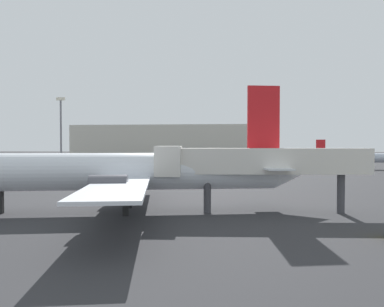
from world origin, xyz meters
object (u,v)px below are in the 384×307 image
object	(u,v)px
light_mast_left	(61,128)
jet_bridge	(252,162)
airplane_at_gate	(115,172)
airplane_distant	(360,158)

from	to	relation	value
light_mast_left	jet_bridge	bearing A→B (deg)	-52.07
airplane_at_gate	light_mast_left	xyz separation A→B (m)	(-34.91, 62.11, 7.13)
airplane_distant	light_mast_left	world-z (taller)	light_mast_left
airplane_distant	light_mast_left	bearing A→B (deg)	-164.85
airplane_distant	jet_bridge	world-z (taller)	airplane_distant
airplane_at_gate	airplane_distant	size ratio (longest dim) A/B	1.49
airplane_at_gate	jet_bridge	size ratio (longest dim) A/B	1.96
jet_bridge	light_mast_left	size ratio (longest dim) A/B	1.03
jet_bridge	light_mast_left	distance (m)	78.08
airplane_at_gate	airplane_distant	world-z (taller)	airplane_at_gate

